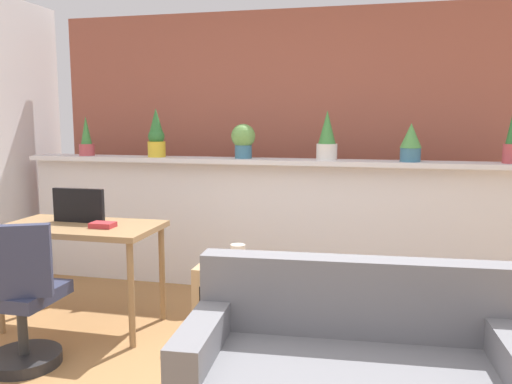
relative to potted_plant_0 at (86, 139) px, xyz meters
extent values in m
cube|color=silver|center=(1.84, 0.03, -0.75)|extent=(4.67, 0.16, 1.11)
cube|color=silver|center=(1.84, -0.01, -0.17)|extent=(4.67, 0.30, 0.04)
cube|color=#9E5442|center=(1.84, 0.63, -0.05)|extent=(4.67, 0.10, 2.50)
cylinder|color=#B7474C|center=(0.00, 0.00, -0.10)|extent=(0.14, 0.14, 0.11)
cone|color=#3D843D|center=(0.00, 0.00, 0.08)|extent=(0.10, 0.10, 0.26)
cylinder|color=gold|center=(0.70, -0.02, -0.08)|extent=(0.16, 0.16, 0.14)
sphere|color=#2D7033|center=(0.70, -0.02, 0.03)|extent=(0.15, 0.15, 0.15)
cone|color=#2D7033|center=(0.70, -0.02, 0.17)|extent=(0.12, 0.12, 0.22)
cylinder|color=#386B84|center=(1.50, 0.01, -0.09)|extent=(0.15, 0.15, 0.11)
sphere|color=#669E4C|center=(1.50, 0.01, 0.04)|extent=(0.21, 0.21, 0.21)
cylinder|color=silver|center=(2.21, 0.03, -0.08)|extent=(0.17, 0.17, 0.13)
cone|color=#3D843D|center=(2.21, 0.03, 0.12)|extent=(0.15, 0.15, 0.28)
cylinder|color=#386B84|center=(2.88, -0.02, -0.10)|extent=(0.16, 0.16, 0.11)
cone|color=#4C9347|center=(2.88, -0.02, 0.06)|extent=(0.17, 0.17, 0.20)
cylinder|color=#B7474C|center=(3.62, -0.01, -0.08)|extent=(0.12, 0.12, 0.15)
cylinder|color=#99754C|center=(1.10, -1.36, -0.95)|extent=(0.04, 0.04, 0.71)
cylinder|color=#99754C|center=(0.10, -0.86, -0.95)|extent=(0.04, 0.04, 0.71)
cylinder|color=#99754C|center=(1.10, -0.86, -0.95)|extent=(0.04, 0.04, 0.71)
cube|color=#99754C|center=(0.60, -1.11, -0.57)|extent=(1.10, 0.60, 0.04)
cube|color=black|center=(0.54, -1.03, -0.43)|extent=(0.39, 0.04, 0.25)
cylinder|color=#262628|center=(0.57, -1.75, -1.27)|extent=(0.44, 0.44, 0.07)
cylinder|color=#333333|center=(0.57, -1.75, -1.06)|extent=(0.06, 0.06, 0.34)
cube|color=#2D334C|center=(0.57, -1.75, -0.85)|extent=(0.44, 0.44, 0.08)
cube|color=#2D334C|center=(0.65, -1.92, -0.60)|extent=(0.43, 0.25, 0.42)
cube|color=tan|center=(1.65, -0.99, -1.05)|extent=(0.40, 0.40, 0.50)
cube|color=black|center=(1.65, -1.18, -1.05)|extent=(0.28, 0.04, 0.28)
cylinder|color=silver|center=(1.71, -0.96, -0.74)|extent=(0.10, 0.10, 0.13)
cube|color=#B22D33|center=(0.80, -1.17, -0.54)|extent=(0.16, 0.11, 0.04)
cube|color=slate|center=(2.54, -1.77, -0.70)|extent=(1.57, 0.26, 0.40)
cube|color=slate|center=(1.86, -2.11, -0.82)|extent=(0.21, 0.77, 0.16)
camera|label=1|loc=(2.65, -4.39, 0.20)|focal=36.99mm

